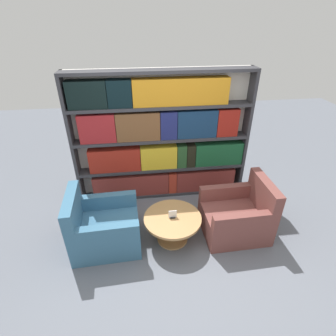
# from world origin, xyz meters

# --- Properties ---
(ground_plane) EXTENTS (14.00, 14.00, 0.00)m
(ground_plane) POSITION_xyz_m (0.00, 0.00, 0.00)
(ground_plane) COLOR slate
(bookshelf) EXTENTS (2.98, 0.30, 2.25)m
(bookshelf) POSITION_xyz_m (-0.01, 1.49, 1.10)
(bookshelf) COLOR silver
(bookshelf) RESTS_ON ground_plane
(armchair_left) EXTENTS (0.98, 0.85, 0.90)m
(armchair_left) POSITION_xyz_m (-1.00, 0.32, 0.30)
(armchair_left) COLOR #386684
(armchair_left) RESTS_ON ground_plane
(armchair_right) EXTENTS (0.96, 0.83, 0.90)m
(armchair_right) POSITION_xyz_m (1.03, 0.32, 0.30)
(armchair_right) COLOR brown
(armchair_right) RESTS_ON ground_plane
(coffee_table) EXTENTS (0.84, 0.84, 0.43)m
(coffee_table) POSITION_xyz_m (0.02, 0.27, 0.31)
(coffee_table) COLOR #AD7F4C
(coffee_table) RESTS_ON ground_plane
(table_sign) EXTENTS (0.12, 0.06, 0.12)m
(table_sign) POSITION_xyz_m (0.02, 0.27, 0.48)
(table_sign) COLOR black
(table_sign) RESTS_ON coffee_table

